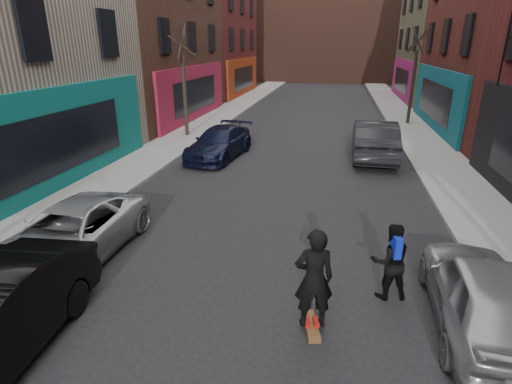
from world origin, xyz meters
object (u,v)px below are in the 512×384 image
at_px(parked_left_far, 70,234).
at_px(parked_right_end, 374,139).
at_px(parked_left_end, 219,143).
at_px(skateboarder, 314,279).
at_px(pedestrian, 390,261).
at_px(tree_right_far, 415,67).
at_px(tree_left_far, 184,73).
at_px(parked_right_far, 485,295).
at_px(skateboard, 311,326).

relative_size(parked_left_far, parked_right_end, 0.90).
xyz_separation_m(parked_left_far, parked_left_end, (0.89, 9.41, 0.03)).
height_order(skateboarder, pedestrian, skateboarder).
relative_size(tree_right_far, parked_left_end, 1.49).
xyz_separation_m(tree_left_far, parked_right_far, (10.73, -13.89, -2.67)).
distance_m(tree_right_far, skateboarder, 21.15).
distance_m(tree_left_far, parked_left_end, 5.40).
distance_m(tree_left_far, pedestrian, 16.28).
xyz_separation_m(tree_right_far, parked_right_end, (-2.72, -8.40, -2.69)).
bearing_deg(parked_right_far, parked_left_far, -3.10).
height_order(tree_right_far, skateboarder, tree_right_far).
xyz_separation_m(tree_left_far, parked_right_end, (9.68, -2.40, -2.54)).
bearing_deg(parked_right_end, skateboarder, 81.82).
bearing_deg(tree_right_far, pedestrian, -99.47).
distance_m(parked_right_far, parked_right_end, 11.54).
relative_size(parked_right_far, pedestrian, 2.58).
relative_size(parked_left_end, skateboarder, 2.43).
relative_size(tree_left_far, parked_right_end, 1.27).
xyz_separation_m(tree_left_far, parked_left_far, (2.02, -13.06, -2.74)).
xyz_separation_m(parked_right_far, parked_right_end, (-1.05, 11.49, 0.14)).
bearing_deg(skateboarder, tree_left_far, -75.36).
distance_m(tree_left_far, parked_left_far, 13.50).
height_order(tree_right_far, parked_left_far, tree_right_far).
bearing_deg(skateboard, parked_left_end, 100.57).
bearing_deg(parked_right_far, skateboard, 13.74).
distance_m(tree_left_far, parked_right_end, 10.29).
distance_m(tree_right_far, parked_left_far, 21.90).
bearing_deg(pedestrian, skateboard, 28.77).
bearing_deg(parked_right_end, parked_left_far, 55.09).
height_order(parked_left_end, skateboard, parked_left_end).
distance_m(parked_left_end, parked_right_end, 6.88).
distance_m(parked_right_end, pedestrian, 10.80).
xyz_separation_m(parked_left_far, parked_right_end, (7.66, 10.66, 0.21)).
relative_size(tree_right_far, parked_right_far, 1.64).
relative_size(parked_left_end, parked_right_far, 1.10).
bearing_deg(skateboarder, parked_left_far, -27.47).
height_order(parked_left_far, parked_right_end, parked_right_end).
height_order(tree_left_far, skateboarder, tree_left_far).
bearing_deg(skateboarder, parked_left_end, -79.43).
bearing_deg(parked_left_end, parked_left_far, -88.21).
relative_size(tree_left_far, parked_left_far, 1.42).
bearing_deg(parked_right_far, tree_right_far, -92.49).
bearing_deg(parked_left_end, tree_right_far, 52.69).
bearing_deg(pedestrian, parked_left_far, -14.54).
relative_size(parked_right_end, skateboarder, 2.73).
bearing_deg(skateboarder, parked_right_end, -112.54).
xyz_separation_m(tree_right_far, parked_left_end, (-9.49, -9.65, -2.87)).
bearing_deg(parked_left_far, skateboard, -14.09).
distance_m(parked_left_end, parked_right_far, 12.88).
bearing_deg(parked_left_far, parked_right_end, 54.12).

